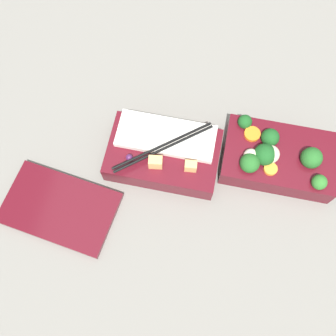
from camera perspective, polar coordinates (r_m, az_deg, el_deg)
ground_plane at (r=0.80m, az=7.49°, el=0.87°), size 3.00×3.00×0.00m
bento_tray_vegetable at (r=0.79m, az=15.57°, el=1.49°), size 0.21×0.13×0.08m
bento_tray_rice at (r=0.77m, az=-0.63°, el=2.19°), size 0.21×0.14×0.07m
bento_lid at (r=0.78m, az=-15.43°, el=-5.60°), size 0.23×0.16×0.01m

